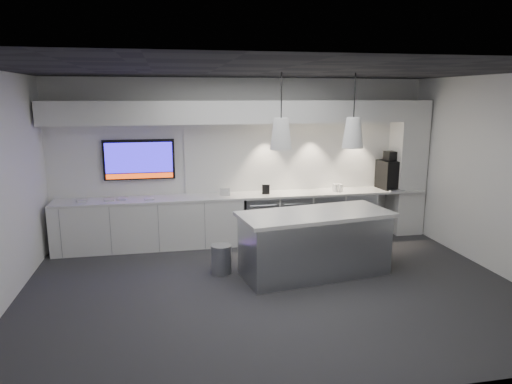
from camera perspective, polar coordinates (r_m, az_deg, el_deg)
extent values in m
plane|color=#2E2E31|center=(6.63, 2.13, -11.92)|extent=(7.00, 7.00, 0.00)
plane|color=black|center=(6.07, 2.35, 14.95)|extent=(7.00, 7.00, 0.00)
plane|color=white|center=(8.60, -1.59, 4.05)|extent=(7.00, 0.00, 7.00)
plane|color=white|center=(3.86, 10.80, -6.09)|extent=(7.00, 0.00, 7.00)
plane|color=white|center=(7.76, 28.30, 1.76)|extent=(0.00, 7.00, 7.00)
cube|color=silver|center=(8.39, -1.20, -0.45)|extent=(6.80, 0.65, 0.04)
cube|color=white|center=(8.39, -13.07, -3.93)|extent=(3.30, 0.63, 0.86)
cube|color=#9B9FA4|center=(8.54, 0.47, -3.36)|extent=(0.60, 0.61, 0.85)
cube|color=#9B9FA4|center=(8.69, 4.55, -3.14)|extent=(0.60, 0.61, 0.85)
cube|color=#9B9FA4|center=(8.87, 8.48, -2.91)|extent=(0.60, 0.61, 0.85)
cube|color=#9B9FA4|center=(9.10, 12.22, -2.68)|extent=(0.60, 0.61, 0.85)
cube|color=white|center=(8.85, 6.14, 4.53)|extent=(4.60, 0.03, 1.30)
cube|color=white|center=(8.22, -1.28, 9.99)|extent=(6.90, 0.60, 0.40)
cube|color=white|center=(9.41, 18.35, 2.91)|extent=(0.55, 0.55, 2.60)
cube|color=black|center=(8.44, -14.40, 3.94)|extent=(1.25, 0.06, 0.72)
cube|color=#2315C9|center=(8.40, -14.42, 4.18)|extent=(1.17, 0.00, 0.54)
cube|color=#ED430D|center=(8.45, -14.31, 1.96)|extent=(1.17, 0.00, 0.09)
cube|color=#9B9FA4|center=(7.03, 7.32, -6.60)|extent=(2.28, 1.19, 0.91)
cube|color=silver|center=(6.89, 7.43, -2.78)|extent=(2.41, 1.31, 0.05)
cylinder|color=#9B9FA4|center=(7.09, -4.35, -8.36)|extent=(0.39, 0.39, 0.45)
cube|color=black|center=(9.27, 16.40, 2.11)|extent=(0.44, 0.49, 0.55)
cube|color=black|center=(9.22, 16.53, 4.35)|extent=(0.24, 0.24, 0.18)
cube|color=#9B9FA4|center=(9.11, 17.00, 0.24)|extent=(0.32, 0.23, 0.03)
cube|color=black|center=(8.39, 1.24, 0.32)|extent=(0.14, 0.06, 0.18)
cube|color=silver|center=(8.28, -3.88, -0.01)|extent=(0.18, 0.05, 0.14)
cube|color=#BDBDBD|center=(8.38, -20.97, -1.04)|extent=(0.20, 0.20, 0.02)
cube|color=#BDBDBD|center=(8.31, -17.90, -0.93)|extent=(0.19, 0.19, 0.02)
cube|color=#BDBDBD|center=(8.30, -16.38, -0.84)|extent=(0.18, 0.18, 0.02)
cube|color=#BDBDBD|center=(8.18, -13.20, -0.86)|extent=(0.18, 0.18, 0.02)
cone|color=white|center=(6.53, 3.15, 7.27)|extent=(0.31, 0.31, 0.45)
cylinder|color=black|center=(6.51, 3.20, 12.31)|extent=(0.02, 0.02, 0.70)
cone|color=white|center=(6.88, 12.04, 7.26)|extent=(0.31, 0.31, 0.45)
cylinder|color=black|center=(6.86, 12.25, 12.04)|extent=(0.02, 0.02, 0.70)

